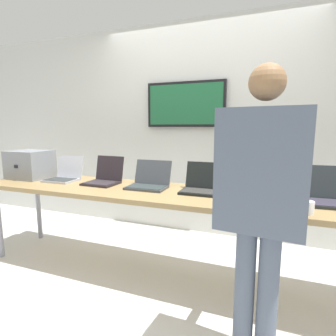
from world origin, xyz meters
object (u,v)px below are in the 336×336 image
Objects in this scene: laptop_station_5 at (323,195)px; laptop_station_1 at (104,177)px; coffee_mug at (307,208)px; person at (261,192)px; laptop_station_3 at (202,185)px; laptop_station_4 at (258,189)px; equipment_box at (30,164)px; laptop_station_0 at (65,175)px; workbench at (172,197)px; laptop_station_2 at (149,181)px.

laptop_station_1 is at bearing 179.77° from laptop_station_5.
laptop_station_1 is 1.75m from coffee_mug.
laptop_station_1 is at bearing 153.93° from person.
laptop_station_4 reaches higher than laptop_station_3.
laptop_station_4 is 0.73m from person.
laptop_station_3 reaches higher than coffee_mug.
equipment_box reaches higher than laptop_station_0.
person is 19.57× the size of coffee_mug.
laptop_station_3 is at bearing -178.99° from laptop_station_4.
workbench is 9.23× the size of laptop_station_4.
laptop_station_0 is 0.94m from laptop_station_2.
laptop_station_0 is at bearing 176.51° from workbench.
equipment_box is at bearing 173.44° from coffee_mug.
laptop_station_2 is at bearing -179.01° from laptop_station_3.
person is at bearing -35.82° from laptop_station_2.
laptop_station_2 is 0.87× the size of laptop_station_4.
laptop_station_0 reaches higher than laptop_station_3.
workbench is 0.98m from person.
person is (-0.41, -0.70, 0.15)m from laptop_station_5.
laptop_station_2 is at bearing -179.95° from laptop_station_5.
laptop_station_3 is at bearing 124.30° from person.
laptop_station_5 is at bearing -1.95° from laptop_station_4.
laptop_station_3 is 0.20× the size of person.
laptop_station_1 is at bearing 1.64° from laptop_station_0.
laptop_station_1 is at bearing -179.69° from laptop_station_4.
laptop_station_0 is 0.98× the size of laptop_station_1.
laptop_station_5 is (1.13, 0.08, 0.10)m from workbench.
equipment_box reaches higher than coffee_mug.
laptop_station_0 is at bearing -179.71° from laptop_station_2.
equipment_box reaches higher than laptop_station_3.
person reaches higher than laptop_station_3.
laptop_station_1 is at bearing 2.31° from equipment_box.
workbench is 1.20m from laptop_station_0.
laptop_station_1 is 0.86× the size of laptop_station_5.
laptop_station_2 is (1.37, 0.03, -0.09)m from equipment_box.
laptop_station_3 is (1.86, 0.04, -0.09)m from equipment_box.
equipment_box reaches higher than laptop_station_1.
laptop_station_2 is 0.95× the size of laptop_station_5.
coffee_mug is at bearing -6.56° from equipment_box.
laptop_station_0 is 0.88× the size of laptop_station_2.
laptop_station_5 reaches higher than laptop_station_0.
laptop_station_5 is (0.44, -0.02, 0.00)m from laptop_station_4.
laptop_station_4 reaches higher than laptop_station_2.
laptop_station_2 is (-0.25, 0.08, 0.10)m from workbench.
laptop_station_4 is at bearing 92.80° from person.
laptop_station_5 is at bearing -0.23° from laptop_station_1.
equipment_box reaches higher than workbench.
workbench is 10.12× the size of laptop_station_5.
laptop_station_0 is at bearing -179.47° from laptop_station_3.
workbench is at bearing -172.18° from laptop_station_4.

